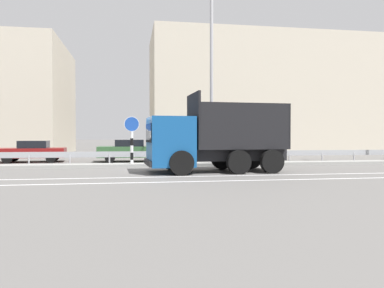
{
  "coord_description": "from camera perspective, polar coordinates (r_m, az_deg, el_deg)",
  "views": [
    {
      "loc": [
        -0.93,
        -17.35,
        1.64
      ],
      "look_at": [
        2.07,
        1.01,
        1.24
      ],
      "focal_mm": 35.0,
      "sensor_mm": 36.0,
      "label": 1
    }
  ],
  "objects": [
    {
      "name": "ground_plane",
      "position": [
        17.45,
        -6.21,
        -4.17
      ],
      "size": [
        320.0,
        320.0,
        0.0
      ],
      "primitive_type": "plane",
      "color": "#605E5B"
    },
    {
      "name": "lane_strip_0",
      "position": [
        15.49,
        5.36,
        -4.84
      ],
      "size": [
        55.63,
        0.16,
        0.01
      ],
      "primitive_type": "cube",
      "color": "silver",
      "rests_on": "ground_plane"
    },
    {
      "name": "lane_strip_1",
      "position": [
        13.88,
        7.12,
        -5.55
      ],
      "size": [
        55.63,
        0.16,
        0.01
      ],
      "primitive_type": "cube",
      "color": "silver",
      "rests_on": "ground_plane"
    },
    {
      "name": "median_island",
      "position": [
        20.09,
        -6.62,
        -3.2
      ],
      "size": [
        30.6,
        1.1,
        0.18
      ],
      "primitive_type": "cube",
      "color": "gray",
      "rests_on": "ground_plane"
    },
    {
      "name": "median_guardrail",
      "position": [
        21.24,
        -6.77,
        -1.67
      ],
      "size": [
        55.63,
        0.09,
        0.78
      ],
      "color": "#9EA0A5",
      "rests_on": "ground_plane"
    },
    {
      "name": "dump_truck",
      "position": [
        16.95,
        1.23,
        0.03
      ],
      "size": [
        6.44,
        3.08,
        3.56
      ],
      "rotation": [
        0.0,
        0.0,
        1.62
      ],
      "color": "#144C8C",
      "rests_on": "ground_plane"
    },
    {
      "name": "median_road_sign",
      "position": [
        20.01,
        -9.16,
        0.62
      ],
      "size": [
        0.8,
        0.16,
        2.67
      ],
      "color": "white",
      "rests_on": "ground_plane"
    },
    {
      "name": "street_lamp_2",
      "position": [
        20.71,
        3.05,
        12.62
      ],
      "size": [
        0.71,
        1.88,
        10.56
      ],
      "color": "#ADADB2",
      "rests_on": "ground_plane"
    },
    {
      "name": "parked_car_3",
      "position": [
        25.46,
        -23.14,
        -1.01
      ],
      "size": [
        4.11,
        2.25,
        1.34
      ],
      "rotation": [
        0.0,
        0.0,
        1.64
      ],
      "color": "maroon",
      "rests_on": "ground_plane"
    },
    {
      "name": "parked_car_4",
      "position": [
        24.21,
        -9.3,
        -0.95
      ],
      "size": [
        4.21,
        2.07,
        1.4
      ],
      "rotation": [
        0.0,
        0.0,
        -1.56
      ],
      "color": "#335B33",
      "rests_on": "ground_plane"
    },
    {
      "name": "background_building_1",
      "position": [
        38.27,
        11.13,
        7.19
      ],
      "size": [
        22.61,
        8.49,
        11.26
      ],
      "primitive_type": "cube",
      "color": "beige",
      "rests_on": "ground_plane"
    }
  ]
}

